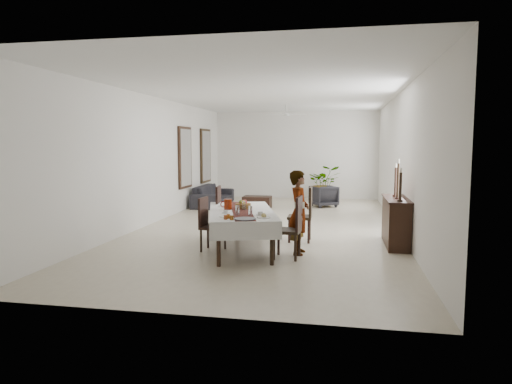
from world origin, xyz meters
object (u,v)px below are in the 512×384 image
sofa (213,195)px  red_pitcher (228,204)px  dining_table_top (241,212)px  sideboard_body (396,222)px  woman (299,212)px

sofa → red_pitcher: bearing=-161.6°
dining_table_top → sideboard_body: size_ratio=1.57×
dining_table_top → sofa: 6.47m
dining_table_top → red_pitcher: 0.32m
dining_table_top → red_pitcher: bearing=149.0°
red_pitcher → woman: (1.38, -0.17, -0.09)m
red_pitcher → sofa: red_pitcher is taller
red_pitcher → woman: 1.39m
sideboard_body → sofa: (-5.22, 5.03, -0.13)m
dining_table_top → sofa: bearing=95.0°
woman → sofa: woman is taller
woman → sofa: (-3.39, 6.13, -0.44)m
red_pitcher → sideboard_body: red_pitcher is taller
woman → dining_table_top: bearing=85.4°
red_pitcher → woman: woman is taller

